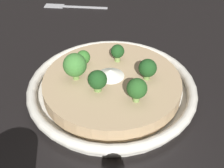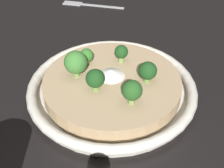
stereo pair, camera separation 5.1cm
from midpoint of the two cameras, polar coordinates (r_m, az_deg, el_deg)
name	(u,v)px [view 1 (the left image)]	position (r m, az deg, el deg)	size (l,w,h in m)	color
ground_plane	(112,93)	(0.53, -2.78, -2.02)	(6.00, 6.00, 0.00)	black
risotto_bowl	(112,86)	(0.51, -2.84, -0.57)	(0.31, 0.31, 0.04)	silver
cheese_sprinkle	(111,73)	(0.51, -3.01, 2.22)	(0.05, 0.05, 0.01)	white
broccoli_back	(75,65)	(0.49, -10.52, 3.64)	(0.04, 0.04, 0.05)	#759E4C
broccoli_front_right	(118,52)	(0.54, -1.60, 6.46)	(0.03, 0.03, 0.04)	#84A856
broccoli_right	(83,58)	(0.53, -8.62, 5.23)	(0.03, 0.03, 0.03)	#84A856
broccoli_front	(148,68)	(0.49, 4.30, 3.07)	(0.03, 0.03, 0.04)	#759E4C
broccoli_front_left	(137,89)	(0.44, 1.79, -1.14)	(0.03, 0.03, 0.04)	#84A856
broccoli_back_left	(98,80)	(0.47, -6.10, 0.64)	(0.03, 0.03, 0.04)	#759E4C
fork_utensil	(69,6)	(0.87, -10.48, 15.24)	(0.10, 0.18, 0.00)	#B7B7BC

